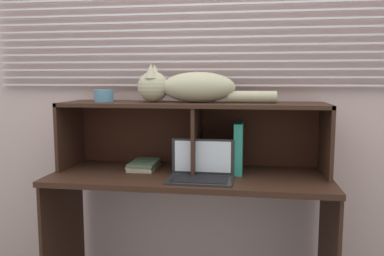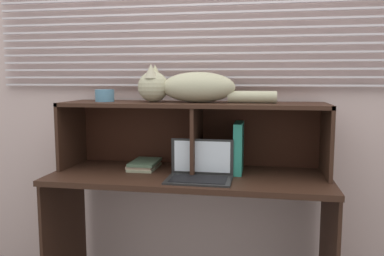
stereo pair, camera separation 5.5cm
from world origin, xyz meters
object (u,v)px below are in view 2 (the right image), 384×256
object	(u,v)px
binder_upright	(239,147)
cat	(187,87)
laptop	(200,171)
small_basket	(105,96)
book_stack	(144,164)

from	to	relation	value
binder_upright	cat	bearing A→B (deg)	180.00
cat	binder_upright	world-z (taller)	cat
laptop	binder_upright	xyz separation A→B (m)	(0.19, 0.20, 0.10)
cat	small_basket	size ratio (longest dim) A/B	7.12
laptop	binder_upright	world-z (taller)	binder_upright
book_stack	small_basket	distance (m)	0.47
cat	book_stack	size ratio (longest dim) A/B	3.20
cat	binder_upright	distance (m)	0.45
cat	book_stack	bearing A→B (deg)	-179.60
book_stack	small_basket	size ratio (longest dim) A/B	2.22
small_basket	binder_upright	bearing A→B (deg)	0.00
cat	laptop	size ratio (longest dim) A/B	2.31
cat	laptop	bearing A→B (deg)	-62.11
book_stack	small_basket	world-z (taller)	small_basket
laptop	binder_upright	size ratio (longest dim) A/B	1.20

